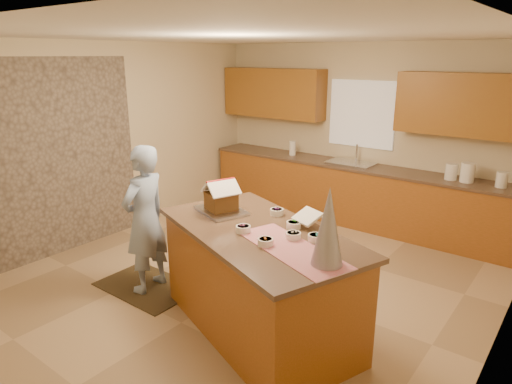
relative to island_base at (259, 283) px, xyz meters
The scene contains 27 objects.
floor 1.11m from the island_base, 131.26° to the left, with size 5.50×5.50×0.00m, color tan.
ceiling 2.43m from the island_base, 131.26° to the left, with size 5.50×5.50×0.00m, color silver.
wall_back 3.66m from the island_base, 100.64° to the left, with size 5.50×5.50×0.00m, color beige.
wall_left 3.36m from the island_base, 166.65° to the left, with size 5.50×5.50×0.00m, color beige.
wall_right 2.17m from the island_base, 22.12° to the left, with size 5.50×5.50×0.00m, color beige.
stone_accent 3.23m from the island_base, behind, with size 2.50×2.50×0.00m, color gray.
window_curtain 3.72m from the island_base, 100.73° to the left, with size 1.05×0.03×1.00m, color white.
back_counter_base 3.27m from the island_base, 101.61° to the left, with size 4.80×0.60×0.88m, color #984F1F.
back_counter_top 3.29m from the island_base, 101.61° to the left, with size 4.85×0.63×0.04m, color brown.
upper_cabinet_left 4.23m from the island_base, 123.62° to the left, with size 1.85×0.35×0.80m, color olive.
upper_cabinet_right 3.72m from the island_base, 74.95° to the left, with size 1.85×0.35×0.80m, color olive.
sink 3.29m from the island_base, 101.61° to the left, with size 0.70×0.45×0.12m, color silver.
faucet 3.49m from the island_base, 101.01° to the left, with size 0.03×0.03×0.28m, color silver.
island_base is the anchor object (origin of this frame).
island_top 0.51m from the island_base, ahead, with size 2.07×1.08×0.04m, color brown.
table_runner 0.73m from the island_base, 20.44° to the right, with size 1.10×0.40×0.01m, color #B70D28.
baking_tray 0.82m from the island_base, 164.76° to the left, with size 0.51×0.37×0.03m, color silver.
cookbook 0.77m from the island_base, 48.02° to the left, with size 0.24×0.02×0.20m, color white.
tinsel_tree 1.20m from the island_base, 16.77° to the right, with size 0.24×0.24×0.61m, color silver.
rug 1.57m from the island_base, behind, with size 1.10×0.72×0.01m, color black.
boy 1.48m from the island_base, behind, with size 0.59×0.39×1.62m, color #8CA2C7.
canister_a 3.34m from the island_base, 76.06° to the left, with size 0.16×0.16×0.22m, color white.
canister_b 3.40m from the island_base, 72.72° to the left, with size 0.18×0.18×0.25m, color white.
canister_c 3.53m from the island_base, 66.34° to the left, with size 0.14×0.14×0.20m, color white.
paper_towel 3.67m from the island_base, 118.26° to the left, with size 0.11×0.11×0.23m, color white.
gingerbread_house 0.91m from the island_base, 164.76° to the left, with size 0.39×0.39×0.31m.
candy_bowls 0.60m from the island_base, 17.86° to the left, with size 0.77×0.80×0.06m.
Camera 1 is at (2.93, -3.76, 2.52)m, focal length 31.74 mm.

